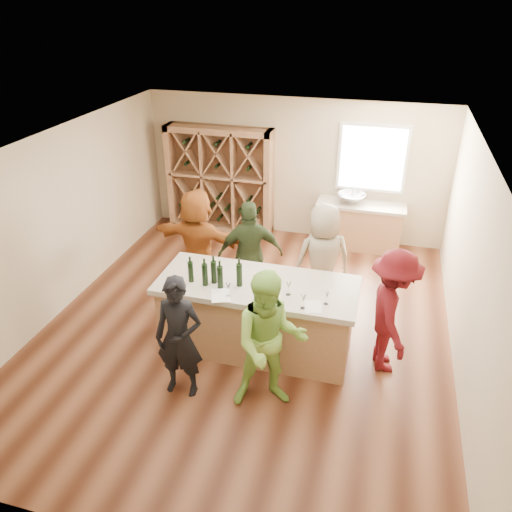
% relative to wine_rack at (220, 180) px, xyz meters
% --- Properties ---
extents(floor, '(6.00, 7.00, 0.10)m').
position_rel_wine_rack_xyz_m(floor, '(1.50, -3.27, -1.15)').
color(floor, brown).
rests_on(floor, ground).
extents(ceiling, '(6.00, 7.00, 0.10)m').
position_rel_wine_rack_xyz_m(ceiling, '(1.50, -3.27, 1.75)').
color(ceiling, white).
rests_on(ceiling, ground).
extents(wall_back, '(6.00, 0.10, 2.80)m').
position_rel_wine_rack_xyz_m(wall_back, '(1.50, 0.28, 0.30)').
color(wall_back, '#C6B38F').
rests_on(wall_back, ground).
extents(wall_front, '(6.00, 0.10, 2.80)m').
position_rel_wine_rack_xyz_m(wall_front, '(1.50, -6.82, 0.30)').
color(wall_front, '#C6B38F').
rests_on(wall_front, ground).
extents(wall_left, '(0.10, 7.00, 2.80)m').
position_rel_wine_rack_xyz_m(wall_left, '(-1.55, -3.27, 0.30)').
color(wall_left, '#C6B38F').
rests_on(wall_left, ground).
extents(wall_right, '(0.10, 7.00, 2.80)m').
position_rel_wine_rack_xyz_m(wall_right, '(4.55, -3.27, 0.30)').
color(wall_right, '#C6B38F').
rests_on(wall_right, ground).
extents(window_frame, '(1.30, 0.06, 1.30)m').
position_rel_wine_rack_xyz_m(window_frame, '(3.00, 0.20, 0.65)').
color(window_frame, white).
rests_on(window_frame, wall_back).
extents(window_pane, '(1.18, 0.01, 1.18)m').
position_rel_wine_rack_xyz_m(window_pane, '(3.00, 0.17, 0.65)').
color(window_pane, white).
rests_on(window_pane, wall_back).
extents(wine_rack, '(2.20, 0.45, 2.20)m').
position_rel_wine_rack_xyz_m(wine_rack, '(0.00, 0.00, 0.00)').
color(wine_rack, '#A1724D').
rests_on(wine_rack, floor).
extents(back_counter_base, '(1.60, 0.58, 0.86)m').
position_rel_wine_rack_xyz_m(back_counter_base, '(2.90, -0.07, -0.67)').
color(back_counter_base, '#A1724D').
rests_on(back_counter_base, floor).
extents(back_counter_top, '(1.70, 0.62, 0.06)m').
position_rel_wine_rack_xyz_m(back_counter_top, '(2.90, -0.07, -0.21)').
color(back_counter_top, '#B4A793').
rests_on(back_counter_top, back_counter_base).
extents(sink, '(0.54, 0.54, 0.19)m').
position_rel_wine_rack_xyz_m(sink, '(2.70, -0.07, -0.09)').
color(sink, silver).
rests_on(sink, back_counter_top).
extents(faucet, '(0.02, 0.02, 0.30)m').
position_rel_wine_rack_xyz_m(faucet, '(2.70, 0.11, -0.03)').
color(faucet, silver).
rests_on(faucet, back_counter_top).
extents(tasting_counter_base, '(2.60, 1.00, 1.00)m').
position_rel_wine_rack_xyz_m(tasting_counter_base, '(1.78, -3.68, -0.60)').
color(tasting_counter_base, '#A1724D').
rests_on(tasting_counter_base, floor).
extents(tasting_counter_top, '(2.72, 1.12, 0.08)m').
position_rel_wine_rack_xyz_m(tasting_counter_top, '(1.78, -3.68, -0.06)').
color(tasting_counter_top, '#B4A793').
rests_on(tasting_counter_top, tasting_counter_base).
extents(wine_bottle_a, '(0.08, 0.08, 0.30)m').
position_rel_wine_rack_xyz_m(wine_bottle_a, '(0.90, -3.87, 0.13)').
color(wine_bottle_a, black).
rests_on(wine_bottle_a, tasting_counter_top).
extents(wine_bottle_b, '(0.09, 0.09, 0.32)m').
position_rel_wine_rack_xyz_m(wine_bottle_b, '(1.12, -3.91, 0.14)').
color(wine_bottle_b, black).
rests_on(wine_bottle_b, tasting_counter_top).
extents(wine_bottle_c, '(0.08, 0.08, 0.32)m').
position_rel_wine_rack_xyz_m(wine_bottle_c, '(1.22, -3.82, 0.14)').
color(wine_bottle_c, black).
rests_on(wine_bottle_c, tasting_counter_top).
extents(wine_bottle_d, '(0.10, 0.10, 0.32)m').
position_rel_wine_rack_xyz_m(wine_bottle_d, '(1.34, -3.92, 0.14)').
color(wine_bottle_d, black).
rests_on(wine_bottle_d, tasting_counter_top).
extents(wine_bottle_e, '(0.09, 0.09, 0.33)m').
position_rel_wine_rack_xyz_m(wine_bottle_e, '(1.57, -3.80, 0.14)').
color(wine_bottle_e, black).
rests_on(wine_bottle_e, tasting_counter_top).
extents(wine_glass_a, '(0.08, 0.08, 0.18)m').
position_rel_wine_rack_xyz_m(wine_glass_a, '(1.50, -4.09, 0.07)').
color(wine_glass_a, white).
rests_on(wine_glass_a, tasting_counter_top).
extents(wine_glass_b, '(0.08, 0.08, 0.17)m').
position_rel_wine_rack_xyz_m(wine_glass_b, '(2.00, -4.17, 0.07)').
color(wine_glass_b, white).
rests_on(wine_glass_b, tasting_counter_top).
extents(wine_glass_c, '(0.10, 0.10, 0.19)m').
position_rel_wine_rack_xyz_m(wine_glass_c, '(2.48, -4.12, 0.08)').
color(wine_glass_c, white).
rests_on(wine_glass_c, tasting_counter_top).
extents(wine_glass_d, '(0.08, 0.08, 0.18)m').
position_rel_wine_rack_xyz_m(wine_glass_d, '(2.25, -3.86, 0.07)').
color(wine_glass_d, white).
rests_on(wine_glass_d, tasting_counter_top).
extents(wine_glass_e, '(0.09, 0.09, 0.18)m').
position_rel_wine_rack_xyz_m(wine_glass_e, '(2.75, -3.95, 0.07)').
color(wine_glass_e, white).
rests_on(wine_glass_e, tasting_counter_top).
extents(tasting_menu_a, '(0.34, 0.39, 0.00)m').
position_rel_wine_rack_xyz_m(tasting_menu_a, '(1.41, -4.11, -0.02)').
color(tasting_menu_a, white).
rests_on(tasting_menu_a, tasting_counter_top).
extents(tasting_menu_b, '(0.26, 0.33, 0.00)m').
position_rel_wine_rack_xyz_m(tasting_menu_b, '(2.04, -4.04, -0.02)').
color(tasting_menu_b, white).
rests_on(tasting_menu_b, tasting_counter_top).
extents(tasting_menu_c, '(0.27, 0.32, 0.00)m').
position_rel_wine_rack_xyz_m(tasting_menu_c, '(2.61, -4.05, -0.02)').
color(tasting_menu_c, white).
rests_on(tasting_menu_c, tasting_counter_top).
extents(person_near_left, '(0.62, 0.47, 1.66)m').
position_rel_wine_rack_xyz_m(person_near_left, '(1.09, -4.78, -0.27)').
color(person_near_left, black).
rests_on(person_near_left, floor).
extents(person_near_right, '(1.01, 0.75, 1.84)m').
position_rel_wine_rack_xyz_m(person_near_right, '(2.20, -4.68, -0.18)').
color(person_near_right, '#8CC64C').
rests_on(person_near_right, floor).
extents(person_server, '(0.76, 1.22, 1.76)m').
position_rel_wine_rack_xyz_m(person_server, '(3.58, -3.61, -0.22)').
color(person_server, '#590F14').
rests_on(person_server, floor).
extents(person_far_mid, '(1.15, 0.86, 1.76)m').
position_rel_wine_rack_xyz_m(person_far_mid, '(1.37, -2.56, -0.22)').
color(person_far_mid, '#263319').
rests_on(person_far_mid, floor).
extents(person_far_right, '(1.05, 0.90, 1.82)m').
position_rel_wine_rack_xyz_m(person_far_right, '(2.51, -2.51, -0.19)').
color(person_far_right, gray).
rests_on(person_far_right, floor).
extents(person_far_left, '(1.75, 0.76, 1.84)m').
position_rel_wine_rack_xyz_m(person_far_left, '(0.45, -2.45, -0.18)').
color(person_far_left, '#994C19').
rests_on(person_far_left, floor).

